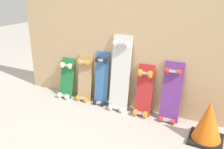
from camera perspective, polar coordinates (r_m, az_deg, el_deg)
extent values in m
plane|color=#B2AAA0|center=(2.80, 0.65, -7.20)|extent=(12.00, 12.00, 0.00)
cube|color=tan|center=(2.60, 1.41, 9.26)|extent=(2.48, 0.04, 1.59)
cube|color=#1E7238|center=(3.00, -10.52, -1.41)|extent=(0.18, 0.16, 0.54)
cube|color=#B7B7BF|center=(3.02, -11.14, -4.91)|extent=(0.08, 0.04, 0.03)
cube|color=#B7B7BF|center=(2.96, -10.47, 2.08)|extent=(0.08, 0.04, 0.03)
cylinder|color=beige|center=(3.04, -12.17, -4.73)|extent=(0.03, 0.06, 0.06)
cylinder|color=beige|center=(2.97, -10.50, -5.16)|extent=(0.03, 0.06, 0.06)
cylinder|color=beige|center=(2.98, -11.51, 2.22)|extent=(0.03, 0.06, 0.06)
cylinder|color=beige|center=(2.92, -9.80, 1.93)|extent=(0.03, 0.06, 0.06)
cube|color=tan|center=(2.87, -6.37, -1.34)|extent=(0.17, 0.11, 0.61)
cube|color=#B7B7BF|center=(2.91, -6.85, -5.60)|extent=(0.08, 0.04, 0.03)
cube|color=#B7B7BF|center=(2.81, -6.43, 2.89)|extent=(0.08, 0.04, 0.03)
cylinder|color=orange|center=(2.92, -7.93, -5.46)|extent=(0.03, 0.06, 0.06)
cylinder|color=orange|center=(2.87, -6.14, -5.90)|extent=(0.03, 0.06, 0.06)
cylinder|color=orange|center=(2.82, -7.54, 2.99)|extent=(0.03, 0.06, 0.06)
cylinder|color=orange|center=(2.77, -5.69, 2.71)|extent=(0.03, 0.06, 0.06)
cube|color=#386BAD|center=(2.75, -2.42, -1.66)|extent=(0.16, 0.11, 0.67)
cube|color=#B7B7BF|center=(2.80, -2.95, -6.65)|extent=(0.07, 0.04, 0.03)
cube|color=#B7B7BF|center=(2.68, -2.38, 3.36)|extent=(0.07, 0.04, 0.03)
cylinder|color=black|center=(2.81, -4.02, -6.54)|extent=(0.03, 0.05, 0.05)
cylinder|color=black|center=(2.77, -2.23, -6.96)|extent=(0.03, 0.05, 0.05)
cylinder|color=black|center=(2.69, -3.49, 3.45)|extent=(0.03, 0.05, 0.05)
cylinder|color=black|center=(2.64, -1.62, 3.18)|extent=(0.03, 0.05, 0.05)
cube|color=silver|center=(2.60, 1.91, -0.50)|extent=(0.21, 0.15, 0.87)
cube|color=#B7B7BF|center=(2.67, 1.11, -7.90)|extent=(0.10, 0.04, 0.03)
cube|color=#B7B7BF|center=(2.52, 2.28, 7.16)|extent=(0.10, 0.04, 0.03)
cylinder|color=beige|center=(2.69, -0.34, -7.70)|extent=(0.03, 0.06, 0.06)
cylinder|color=beige|center=(2.63, 2.25, -8.30)|extent=(0.03, 0.06, 0.06)
cylinder|color=beige|center=(2.54, 0.74, 7.29)|extent=(0.03, 0.06, 0.06)
cylinder|color=beige|center=(2.48, 3.51, 6.98)|extent=(0.03, 0.06, 0.06)
cube|color=#B22626|center=(2.56, 7.49, -4.36)|extent=(0.17, 0.15, 0.59)
cube|color=#B7B7BF|center=(2.58, 6.75, -9.00)|extent=(0.08, 0.04, 0.03)
cube|color=#B7B7BF|center=(2.50, 7.89, 0.26)|extent=(0.08, 0.04, 0.03)
cylinder|color=orange|center=(2.58, 5.50, -8.85)|extent=(0.03, 0.07, 0.07)
cylinder|color=orange|center=(2.55, 7.74, -9.33)|extent=(0.03, 0.07, 0.07)
cylinder|color=orange|center=(2.50, 6.62, 0.42)|extent=(0.03, 0.07, 0.07)
cylinder|color=orange|center=(2.47, 8.92, 0.04)|extent=(0.03, 0.07, 0.07)
cube|color=#6B338C|center=(2.48, 13.63, -4.80)|extent=(0.19, 0.14, 0.66)
cube|color=#B7B7BF|center=(2.53, 12.80, -10.31)|extent=(0.09, 0.04, 0.03)
cube|color=#B7B7BF|center=(2.41, 14.23, 0.74)|extent=(0.09, 0.04, 0.03)
cylinder|color=red|center=(2.52, 11.38, -10.17)|extent=(0.03, 0.06, 0.06)
cylinder|color=red|center=(2.50, 14.04, -10.69)|extent=(0.03, 0.06, 0.06)
cylinder|color=red|center=(2.41, 12.77, 0.91)|extent=(0.03, 0.06, 0.06)
cylinder|color=red|center=(2.38, 15.53, 0.48)|extent=(0.03, 0.06, 0.06)
cube|color=black|center=(2.36, 21.04, -13.95)|extent=(0.28, 0.28, 0.02)
cone|color=orange|center=(2.26, 21.63, -9.95)|extent=(0.25, 0.25, 0.35)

